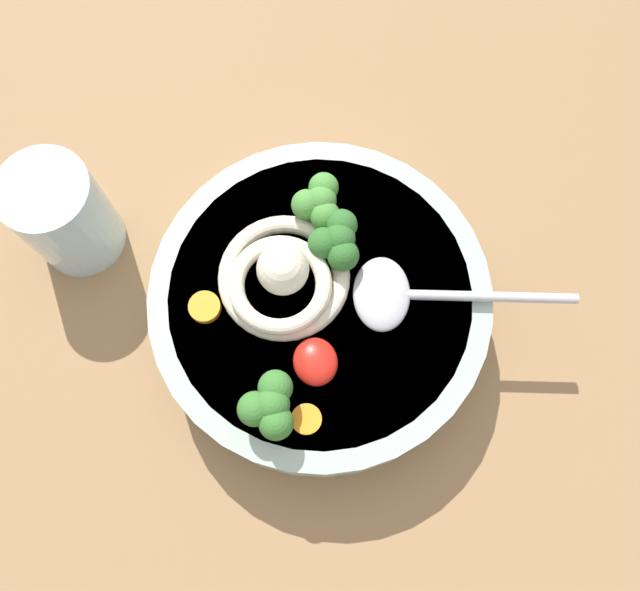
{
  "coord_description": "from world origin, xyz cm",
  "views": [
    {
      "loc": [
        15.85,
        -4.45,
        60.17
      ],
      "look_at": [
        0.96,
        -1.04,
        10.59
      ],
      "focal_mm": 37.41,
      "sensor_mm": 36.0,
      "label": 1
    }
  ],
  "objects_px": {
    "noodle_pile": "(282,277)",
    "drinking_glass": "(64,215)",
    "soup_spoon": "(400,294)",
    "soup_bowl": "(320,307)"
  },
  "relations": [
    {
      "from": "noodle_pile",
      "to": "drinking_glass",
      "type": "xyz_separation_m",
      "value": [
        -0.1,
        -0.17,
        -0.03
      ]
    },
    {
      "from": "soup_bowl",
      "to": "soup_spoon",
      "type": "relative_size",
      "value": 1.54
    },
    {
      "from": "noodle_pile",
      "to": "drinking_glass",
      "type": "height_order",
      "value": "noodle_pile"
    },
    {
      "from": "noodle_pile",
      "to": "soup_spoon",
      "type": "xyz_separation_m",
      "value": [
        0.03,
        0.08,
        -0.01
      ]
    },
    {
      "from": "soup_bowl",
      "to": "drinking_glass",
      "type": "distance_m",
      "value": 0.23
    },
    {
      "from": "drinking_glass",
      "to": "noodle_pile",
      "type": "bearing_deg",
      "value": 57.87
    },
    {
      "from": "soup_spoon",
      "to": "drinking_glass",
      "type": "xyz_separation_m",
      "value": [
        -0.14,
        -0.25,
        -0.02
      ]
    },
    {
      "from": "noodle_pile",
      "to": "soup_bowl",
      "type": "bearing_deg",
      "value": 56.5
    },
    {
      "from": "soup_bowl",
      "to": "drinking_glass",
      "type": "bearing_deg",
      "value": -122.32
    },
    {
      "from": "soup_spoon",
      "to": "noodle_pile",
      "type": "bearing_deg",
      "value": 173.66
    }
  ]
}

